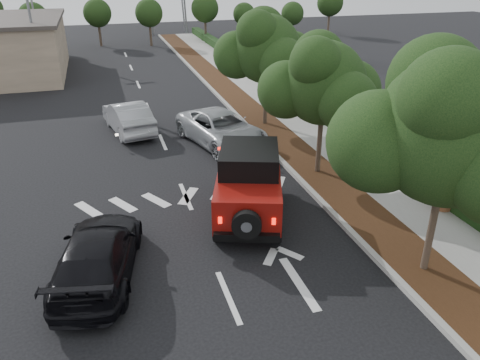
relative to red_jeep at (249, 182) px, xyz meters
name	(u,v)px	position (x,y,z in m)	size (l,w,h in m)	color
ground	(228,297)	(-1.86, -4.08, -1.22)	(120.00, 120.00, 0.00)	black
curb	(253,131)	(2.74, 7.92, -1.15)	(0.20, 70.00, 0.15)	#9E9B93
planting_strip	(271,130)	(3.74, 7.92, -1.16)	(1.80, 70.00, 0.12)	black
sidewalk	(305,126)	(5.64, 7.92, -1.16)	(2.00, 70.00, 0.12)	gray
hedge	(330,118)	(7.04, 7.92, -0.82)	(0.80, 70.00, 0.80)	black
transmission_tower	(170,34)	(4.14, 43.92, -1.22)	(7.00, 4.00, 28.00)	slate
street_tree_near	(423,271)	(3.74, -4.58, -1.22)	(3.80, 3.80, 5.92)	black
street_tree_mid	(317,173)	(3.74, 2.42, -1.22)	(3.20, 3.20, 5.32)	black
street_tree_far	(265,125)	(3.74, 8.92, -1.22)	(3.40, 3.40, 5.62)	black
light_pole_a	(42,84)	(-8.36, 21.92, -1.22)	(2.00, 0.22, 9.00)	slate
light_pole_b	(41,55)	(-9.36, 33.92, -1.22)	(2.00, 0.22, 9.00)	slate
red_jeep	(249,182)	(0.00, 0.00, 0.00)	(3.36, 4.90, 2.40)	black
silver_suv_ahead	(222,129)	(0.84, 6.79, -0.45)	(2.56, 5.56, 1.54)	#AAAEB2
black_suv_oncoming	(98,255)	(-5.03, -2.18, -0.51)	(1.99, 4.89, 1.42)	black
silver_sedan_oncoming	(128,117)	(-3.26, 9.95, -0.44)	(1.64, 4.71, 1.55)	#96989D
terracotta_planter	(446,188)	(6.54, -1.79, -0.30)	(0.78, 0.78, 1.36)	brown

